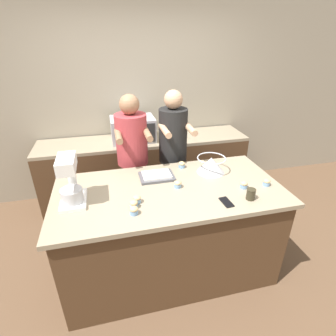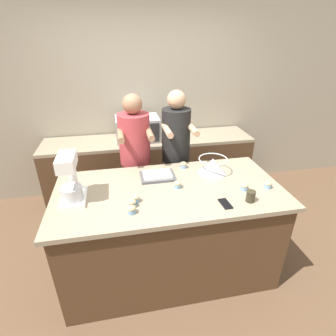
{
  "view_description": "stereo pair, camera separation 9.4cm",
  "coord_description": "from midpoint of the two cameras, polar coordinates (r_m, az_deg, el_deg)",
  "views": [
    {
      "loc": [
        -0.48,
        -1.91,
        2.15
      ],
      "look_at": [
        0.0,
        0.05,
        1.13
      ],
      "focal_mm": 28.0,
      "sensor_mm": 36.0,
      "label": 1
    },
    {
      "loc": [
        -0.39,
        -1.93,
        2.15
      ],
      "look_at": [
        0.0,
        0.05,
        1.13
      ],
      "focal_mm": 28.0,
      "sensor_mm": 36.0,
      "label": 2
    }
  ],
  "objects": [
    {
      "name": "stand_mixer",
      "position": [
        2.2,
        -21.63,
        -3.09
      ],
      "size": [
        0.2,
        0.3,
        0.4
      ],
      "color": "white",
      "rests_on": "island_counter"
    },
    {
      "name": "cupcake_2",
      "position": [
        2.08,
        -8.78,
        -7.8
      ],
      "size": [
        0.07,
        0.07,
        0.07
      ],
      "color": "#759EC6",
      "rests_on": "island_counter"
    },
    {
      "name": "back_counter",
      "position": [
        3.75,
        -5.6,
        -0.22
      ],
      "size": [
        2.8,
        0.6,
        0.91
      ],
      "color": "#4C331E",
      "rests_on": "ground_plane"
    },
    {
      "name": "cell_phone",
      "position": [
        2.17,
        11.38,
        -7.3
      ],
      "size": [
        0.08,
        0.15,
        0.01
      ],
      "color": "black",
      "rests_on": "island_counter"
    },
    {
      "name": "ground_plane",
      "position": [
        2.92,
        -0.74,
        -20.64
      ],
      "size": [
        16.0,
        16.0,
        0.0
      ],
      "primitive_type": "plane",
      "color": "brown"
    },
    {
      "name": "back_wall",
      "position": [
        3.78,
        -7.05,
        14.39
      ],
      "size": [
        10.0,
        0.06,
        2.7
      ],
      "color": "gray",
      "rests_on": "ground_plane"
    },
    {
      "name": "microwave_oven",
      "position": [
        3.5,
        -8.43,
        8.37
      ],
      "size": [
        0.56,
        0.41,
        0.31
      ],
      "color": "#B7B7BC",
      "rests_on": "back_counter"
    },
    {
      "name": "cupcake_6",
      "position": [
        2.13,
        -8.05,
        -6.73
      ],
      "size": [
        0.07,
        0.07,
        0.07
      ],
      "color": "#759EC6",
      "rests_on": "island_counter"
    },
    {
      "name": "island_counter",
      "position": [
        2.59,
        -0.8,
        -13.5
      ],
      "size": [
        2.0,
        0.98,
        0.95
      ],
      "color": "#4C331E",
      "rests_on": "ground_plane"
    },
    {
      "name": "cupcake_0",
      "position": [
        2.49,
        19.65,
        -2.92
      ],
      "size": [
        0.07,
        0.07,
        0.07
      ],
      "color": "#759EC6",
      "rests_on": "island_counter"
    },
    {
      "name": "person_right",
      "position": [
        3.01,
        0.18,
        1.84
      ],
      "size": [
        0.33,
        0.5,
        1.66
      ],
      "color": "brown",
      "rests_on": "ground_plane"
    },
    {
      "name": "baking_tray",
      "position": [
        2.48,
        -3.57,
        -1.75
      ],
      "size": [
        0.32,
        0.23,
        0.04
      ],
      "color": "#4C4C51",
      "rests_on": "island_counter"
    },
    {
      "name": "cupcake_5",
      "position": [
        2.31,
        0.96,
        -3.53
      ],
      "size": [
        0.07,
        0.07,
        0.07
      ],
      "color": "#759EC6",
      "rests_on": "island_counter"
    },
    {
      "name": "drinking_glass",
      "position": [
        2.24,
        16.44,
        -5.5
      ],
      "size": [
        0.07,
        0.07,
        0.09
      ],
      "color": "#332D1E",
      "rests_on": "island_counter"
    },
    {
      "name": "mixing_bowl",
      "position": [
        2.58,
        8.33,
        0.79
      ],
      "size": [
        0.28,
        0.28,
        0.15
      ],
      "color": "#BCBCC1",
      "rests_on": "island_counter"
    },
    {
      "name": "cupcake_4",
      "position": [
        2.01,
        -8.8,
        -9.13
      ],
      "size": [
        0.07,
        0.07,
        0.07
      ],
      "color": "#759EC6",
      "rests_on": "island_counter"
    },
    {
      "name": "cupcake_1",
      "position": [
        2.66,
        1.98,
        0.74
      ],
      "size": [
        0.07,
        0.07,
        0.07
      ],
      "color": "#759EC6",
      "rests_on": "island_counter"
    },
    {
      "name": "cupcake_3",
      "position": [
        2.39,
        15.1,
        -3.51
      ],
      "size": [
        0.07,
        0.07,
        0.07
      ],
      "color": "#759EC6",
      "rests_on": "island_counter"
    },
    {
      "name": "person_left",
      "position": [
        2.95,
        -8.46,
        0.61
      ],
      "size": [
        0.35,
        0.51,
        1.64
      ],
      "color": "brown",
      "rests_on": "ground_plane"
    }
  ]
}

